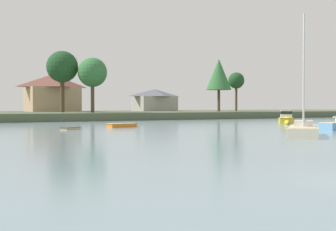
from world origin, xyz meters
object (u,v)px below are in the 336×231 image
Objects in this scene: dinghy_sand at (70,129)px; dinghy_orange at (122,126)px; cruiser_yellow at (286,120)px; sailboat_cream at (304,134)px.

dinghy_orange is at bearing 22.08° from dinghy_sand.
cruiser_yellow is 34.22m from dinghy_sand.
sailboat_cream reaches higher than dinghy_sand.
sailboat_cream is (6.52, -24.55, 0.07)m from dinghy_orange.
dinghy_sand is at bearing -157.92° from dinghy_orange.
dinghy_sand is (-7.65, -3.10, -0.06)m from dinghy_orange.
sailboat_cream is at bearing -56.54° from dinghy_sand.
cruiser_yellow is 2.56× the size of dinghy_sand.
sailboat_cream is 4.19× the size of dinghy_sand.
sailboat_cream is (-19.97, -23.70, -0.27)m from cruiser_yellow.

